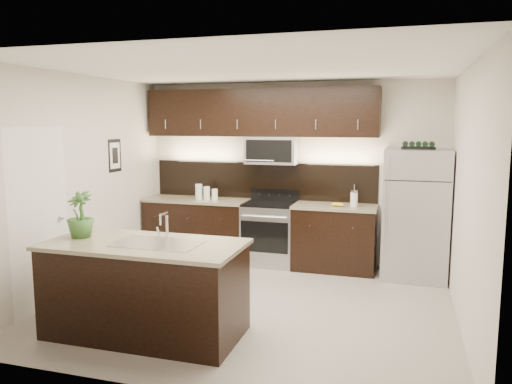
# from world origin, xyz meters

# --- Properties ---
(ground) EXTENTS (4.50, 4.50, 0.00)m
(ground) POSITION_xyz_m (0.00, 0.00, 0.00)
(ground) COLOR gray
(ground) RESTS_ON ground
(room_walls) EXTENTS (4.52, 4.02, 2.71)m
(room_walls) POSITION_xyz_m (-0.11, -0.04, 1.70)
(room_walls) COLOR beige
(room_walls) RESTS_ON ground
(counter_run) EXTENTS (3.51, 0.65, 0.94)m
(counter_run) POSITION_xyz_m (-0.46, 1.69, 0.47)
(counter_run) COLOR black
(counter_run) RESTS_ON ground
(upper_fixtures) EXTENTS (3.49, 0.40, 1.66)m
(upper_fixtures) POSITION_xyz_m (-0.43, 1.84, 2.14)
(upper_fixtures) COLOR black
(upper_fixtures) RESTS_ON counter_run
(island) EXTENTS (1.96, 0.96, 0.94)m
(island) POSITION_xyz_m (-0.79, -1.08, 0.47)
(island) COLOR black
(island) RESTS_ON ground
(sink_faucet) EXTENTS (0.84, 0.50, 0.28)m
(sink_faucet) POSITION_xyz_m (-0.64, -1.07, 0.96)
(sink_faucet) COLOR silver
(sink_faucet) RESTS_ON island
(refrigerator) EXTENTS (0.85, 0.77, 1.76)m
(refrigerator) POSITION_xyz_m (1.80, 1.63, 0.88)
(refrigerator) COLOR #B2B2B7
(refrigerator) RESTS_ON ground
(wine_rack) EXTENTS (0.43, 0.27, 0.10)m
(wine_rack) POSITION_xyz_m (1.80, 1.63, 1.81)
(wine_rack) COLOR black
(wine_rack) RESTS_ON refrigerator
(plant) EXTENTS (0.28, 0.28, 0.48)m
(plant) POSITION_xyz_m (-1.52, -1.06, 1.18)
(plant) COLOR #335F26
(plant) RESTS_ON island
(canisters) EXTENTS (0.36, 0.11, 0.24)m
(canisters) POSITION_xyz_m (-1.27, 1.64, 1.04)
(canisters) COLOR silver
(canisters) RESTS_ON counter_run
(french_press) EXTENTS (0.11, 0.11, 0.30)m
(french_press) POSITION_xyz_m (0.98, 1.64, 1.05)
(french_press) COLOR silver
(french_press) RESTS_ON counter_run
(bananas) EXTENTS (0.19, 0.15, 0.05)m
(bananas) POSITION_xyz_m (0.71, 1.61, 0.97)
(bananas) COLOR yellow
(bananas) RESTS_ON counter_run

